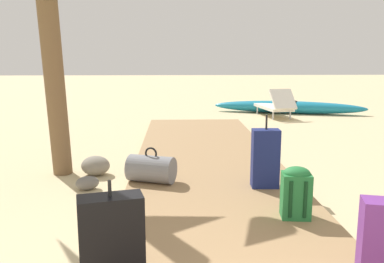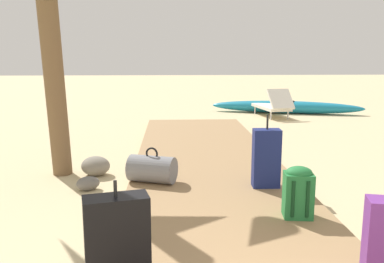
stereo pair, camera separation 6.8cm
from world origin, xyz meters
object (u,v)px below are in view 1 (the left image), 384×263
at_px(suitcase_navy, 265,158).
at_px(suitcase_black, 112,242).
at_px(duffel_bag_grey, 151,169).
at_px(lounge_chair, 276,105).
at_px(kayak, 289,107).
at_px(backpack_green, 296,191).

bearing_deg(suitcase_navy, suitcase_black, -125.39).
relative_size(duffel_bag_grey, suitcase_navy, 0.74).
distance_m(lounge_chair, kayak, 0.98).
xyz_separation_m(duffel_bag_grey, lounge_chair, (3.00, 5.88, 0.08)).
distance_m(suitcase_black, lounge_chair, 8.84).
height_order(suitcase_navy, kayak, suitcase_navy).
height_order(lounge_chair, kayak, lounge_chair).
xyz_separation_m(duffel_bag_grey, suitcase_navy, (1.39, -0.25, 0.18)).
distance_m(suitcase_navy, lounge_chair, 6.33).
relative_size(duffel_bag_grey, suitcase_black, 0.86).
height_order(suitcase_black, kayak, suitcase_black).
bearing_deg(suitcase_black, lounge_chair, 69.26).
relative_size(duffel_bag_grey, kayak, 0.15).
distance_m(backpack_green, lounge_chair, 7.25).
bearing_deg(duffel_bag_grey, suitcase_black, -93.06).
bearing_deg(kayak, suitcase_black, -112.28).
relative_size(suitcase_navy, suitcase_black, 1.16).
xyz_separation_m(duffel_bag_grey, backpack_green, (1.49, -1.21, 0.10)).
relative_size(duffel_bag_grey, backpack_green, 1.27).
height_order(suitcase_navy, suitcase_black, suitcase_navy).
xyz_separation_m(lounge_chair, kayak, (0.57, 0.78, -0.15)).
distance_m(backpack_green, kayak, 8.14).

